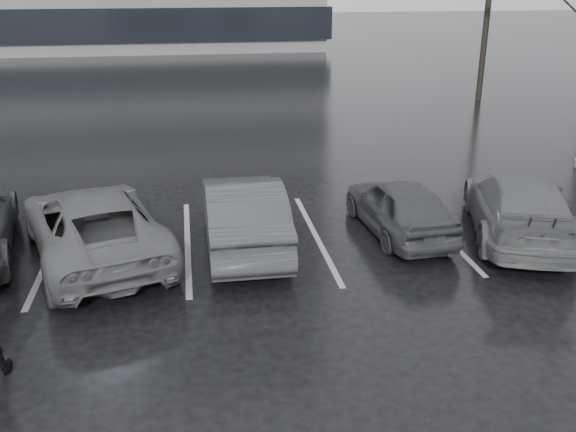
% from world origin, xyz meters
% --- Properties ---
extents(ground, '(160.00, 160.00, 0.00)m').
position_xyz_m(ground, '(0.00, 0.00, 0.00)').
color(ground, black).
rests_on(ground, ground).
extents(car_main, '(1.77, 3.80, 1.26)m').
position_xyz_m(car_main, '(2.44, 2.41, 0.63)').
color(car_main, black).
rests_on(car_main, ground).
extents(car_west_a, '(1.58, 4.51, 1.49)m').
position_xyz_m(car_west_a, '(-1.01, 2.28, 0.74)').
color(car_west_a, '#28292B').
rests_on(car_west_a, ground).
extents(car_west_b, '(3.75, 5.58, 1.42)m').
position_xyz_m(car_west_b, '(-4.02, 2.15, 0.71)').
color(car_west_b, '#49494B').
rests_on(car_west_b, ground).
extents(car_east, '(3.35, 5.17, 1.39)m').
position_xyz_m(car_east, '(4.94, 1.86, 0.70)').
color(car_east, '#49494B').
rests_on(car_east, ground).
extents(stall_stripes, '(19.72, 5.00, 0.00)m').
position_xyz_m(stall_stripes, '(-0.80, 2.50, 0.00)').
color(stall_stripes, '#AEAEB1').
rests_on(stall_stripes, ground).
extents(tree_north, '(0.26, 0.26, 8.50)m').
position_xyz_m(tree_north, '(11.00, 17.00, 4.25)').
color(tree_north, black).
rests_on(tree_north, ground).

